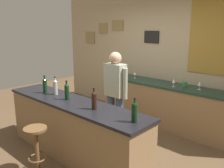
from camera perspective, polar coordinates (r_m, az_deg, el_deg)
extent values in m
plane|color=brown|center=(4.39, -4.52, -14.41)|extent=(10.00, 10.00, 0.00)
cube|color=tan|center=(5.49, 11.04, 6.48)|extent=(6.00, 0.06, 2.80)
cube|color=#997F4C|center=(6.85, -5.11, 10.73)|extent=(0.34, 0.02, 0.30)
cube|color=#997F4C|center=(6.48, -2.11, 12.85)|extent=(0.29, 0.02, 0.25)
cube|color=#997F4C|center=(6.13, 1.29, 13.49)|extent=(0.36, 0.02, 0.24)
cube|color=black|center=(5.53, 9.19, 10.76)|extent=(0.37, 0.02, 0.27)
cube|color=#A87F33|center=(4.90, 22.79, 10.14)|extent=(0.95, 0.02, 1.39)
cube|color=olive|center=(3.96, -8.97, -10.66)|extent=(2.70, 0.57, 0.88)
cube|color=black|center=(3.80, -9.22, -4.32)|extent=(2.76, 0.60, 0.04)
cube|color=olive|center=(5.18, 12.08, -5.01)|extent=(2.90, 0.53, 0.86)
cube|color=#1E382D|center=(5.06, 12.33, -0.18)|extent=(2.96, 0.56, 0.04)
cylinder|color=#384766|center=(4.34, 1.72, -8.44)|extent=(0.13, 0.13, 0.86)
cylinder|color=#384766|center=(4.46, -0.23, -7.79)|extent=(0.13, 0.13, 0.86)
cube|color=#9EA38E|center=(4.19, 0.76, 0.95)|extent=(0.36, 0.20, 0.56)
sphere|color=tan|center=(4.12, 0.78, 6.03)|extent=(0.21, 0.21, 0.21)
cylinder|color=#9EA38E|center=(4.05, 3.07, 0.07)|extent=(0.08, 0.08, 0.52)
cylinder|color=#9EA38E|center=(4.34, -1.40, 0.99)|extent=(0.08, 0.08, 0.52)
cylinder|color=brown|center=(3.73, -17.09, -14.77)|extent=(0.06, 0.06, 0.65)
torus|color=brown|center=(3.78, -16.97, -16.15)|extent=(0.26, 0.26, 0.02)
cylinder|color=brown|center=(3.58, -17.47, -9.97)|extent=(0.32, 0.32, 0.03)
cylinder|color=black|center=(4.33, -15.34, -0.75)|extent=(0.07, 0.07, 0.20)
sphere|color=black|center=(4.31, -15.43, 0.70)|extent=(0.07, 0.07, 0.07)
cylinder|color=black|center=(4.30, -15.46, 1.12)|extent=(0.03, 0.03, 0.09)
cylinder|color=black|center=(4.29, -15.50, 1.81)|extent=(0.03, 0.03, 0.02)
cylinder|color=#999E99|center=(4.19, -13.03, -1.09)|extent=(0.07, 0.07, 0.20)
sphere|color=#999E99|center=(4.16, -13.11, 0.41)|extent=(0.07, 0.07, 0.07)
cylinder|color=#999E99|center=(4.16, -13.14, 0.84)|extent=(0.03, 0.03, 0.09)
cylinder|color=black|center=(4.15, -13.18, 1.56)|extent=(0.03, 0.03, 0.02)
cylinder|color=black|center=(3.88, -10.45, -2.16)|extent=(0.07, 0.07, 0.20)
sphere|color=black|center=(3.85, -10.53, -0.54)|extent=(0.07, 0.07, 0.07)
cylinder|color=black|center=(3.84, -10.55, -0.08)|extent=(0.03, 0.03, 0.09)
cylinder|color=black|center=(3.83, -10.58, 0.70)|extent=(0.03, 0.03, 0.02)
cylinder|color=black|center=(3.38, -4.18, -4.30)|extent=(0.07, 0.07, 0.20)
sphere|color=black|center=(3.35, -4.21, -2.47)|extent=(0.07, 0.07, 0.07)
cylinder|color=black|center=(3.34, -4.22, -1.93)|extent=(0.03, 0.03, 0.09)
cylinder|color=black|center=(3.33, -4.24, -1.05)|extent=(0.03, 0.03, 0.02)
cylinder|color=black|center=(2.95, 5.23, -7.05)|extent=(0.07, 0.07, 0.20)
sphere|color=black|center=(2.91, 5.28, -4.97)|extent=(0.07, 0.07, 0.07)
cylinder|color=black|center=(2.90, 5.29, -4.37)|extent=(0.03, 0.03, 0.09)
cylinder|color=black|center=(2.89, 5.31, -3.37)|extent=(0.03, 0.03, 0.02)
cylinder|color=silver|center=(5.47, 5.34, 1.37)|extent=(0.06, 0.06, 0.00)
cylinder|color=silver|center=(5.46, 5.35, 1.78)|extent=(0.01, 0.01, 0.07)
cone|color=silver|center=(5.45, 5.37, 2.55)|extent=(0.07, 0.07, 0.08)
cylinder|color=silver|center=(4.86, 14.14, -0.58)|extent=(0.06, 0.06, 0.00)
cylinder|color=silver|center=(4.85, 14.17, -0.12)|extent=(0.01, 0.01, 0.07)
cone|color=silver|center=(4.83, 14.22, 0.75)|extent=(0.07, 0.07, 0.08)
cylinder|color=silver|center=(4.78, 19.66, -1.20)|extent=(0.06, 0.06, 0.00)
cylinder|color=silver|center=(4.77, 19.69, -0.73)|extent=(0.01, 0.01, 0.07)
cone|color=silver|center=(4.75, 19.77, 0.15)|extent=(0.07, 0.07, 0.08)
cylinder|color=#338C4C|center=(4.91, 16.58, -0.03)|extent=(0.08, 0.08, 0.09)
torus|color=#338C4C|center=(4.89, 17.18, -0.09)|extent=(0.06, 0.01, 0.06)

